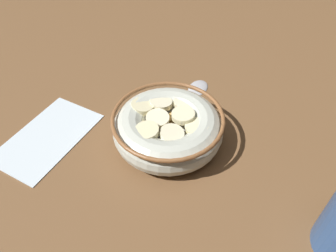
# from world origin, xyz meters

# --- Properties ---
(ground_plane) EXTENTS (1.25, 1.25, 0.02)m
(ground_plane) POSITION_xyz_m (0.00, 0.00, -0.01)
(ground_plane) COLOR brown
(cereal_bowl) EXTENTS (0.16, 0.16, 0.05)m
(cereal_bowl) POSITION_xyz_m (-0.00, 0.00, 0.03)
(cereal_bowl) COLOR beige
(cereal_bowl) RESTS_ON ground_plane
(spoon) EXTENTS (0.17, 0.07, 0.01)m
(spoon) POSITION_xyz_m (-0.11, 0.03, 0.00)
(spoon) COLOR #B7B7BC
(spoon) RESTS_ON ground_plane
(folded_napkin) EXTENTS (0.18, 0.14, 0.00)m
(folded_napkin) POSITION_xyz_m (0.02, -0.18, 0.00)
(folded_napkin) COLOR silver
(folded_napkin) RESTS_ON ground_plane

